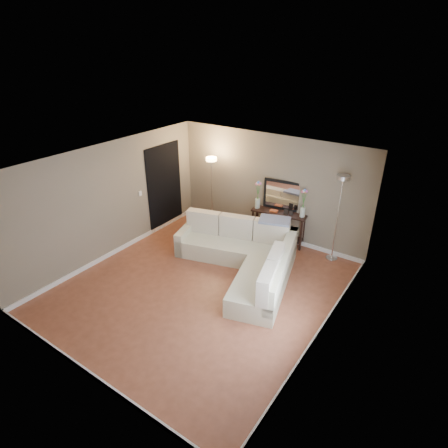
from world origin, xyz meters
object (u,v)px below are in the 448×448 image
Objects in this scene: sectional_sofa at (246,255)px; floor_lamp_lit at (212,179)px; console_table at (275,225)px; floor_lamp_unlit at (340,202)px.

floor_lamp_lit reaches higher than sectional_sofa.
sectional_sofa is 1.47m from console_table.
console_table is 1.98m from floor_lamp_lit.
floor_lamp_lit is 0.94× the size of floor_lamp_unlit.
floor_lamp_lit is 3.25m from floor_lamp_unlit.
floor_lamp_unlit is at bearing 3.37° from floor_lamp_lit.
sectional_sofa is at bearing -34.95° from floor_lamp_lit.
floor_lamp_unlit is (1.42, 1.46, 1.08)m from sectional_sofa.
floor_lamp_lit is at bearing -176.63° from floor_lamp_unlit.
floor_lamp_unlit is (1.48, 0.00, 0.96)m from console_table.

